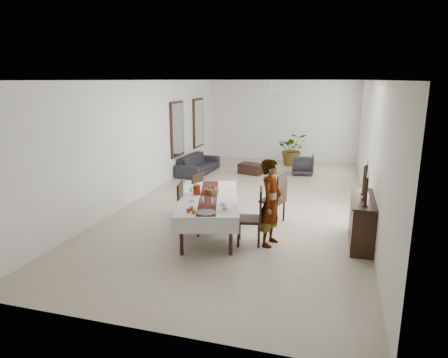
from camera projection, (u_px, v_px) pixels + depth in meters
floor at (249, 201)px, 10.84m from camera, size 6.00×12.00×0.00m
ceiling at (251, 80)px, 10.07m from camera, size 6.00×12.00×0.02m
wall_back at (282, 121)px, 16.05m from camera, size 6.00×0.02×3.20m
wall_front at (144, 216)px, 4.86m from camera, size 6.00×0.02×3.20m
wall_left at (146, 138)px, 11.26m from camera, size 0.02×12.00×3.20m
wall_right at (371, 148)px, 9.65m from camera, size 0.02×12.00×3.20m
dining_table_top at (209, 198)px, 8.50m from camera, size 1.69×2.70×0.05m
table_leg_fl at (181, 237)px, 7.44m from camera, size 0.09×0.09×0.73m
table_leg_fr at (231, 237)px, 7.43m from camera, size 0.09×0.09×0.73m
table_leg_bl at (192, 199)px, 9.75m from camera, size 0.09×0.09×0.73m
table_leg_br at (230, 199)px, 9.75m from camera, size 0.09×0.09×0.73m
tablecloth_top at (209, 197)px, 8.49m from camera, size 1.92×2.93×0.01m
tablecloth_drape_left at (180, 203)px, 8.53m from camera, size 0.74×2.60×0.31m
tablecloth_drape_right at (237, 204)px, 8.52m from camera, size 0.74×2.60×0.31m
tablecloth_drape_near at (205, 226)px, 7.22m from camera, size 1.19×0.34×0.31m
tablecloth_drape_far at (211, 187)px, 9.83m from camera, size 1.19×0.34×0.31m
table_runner at (209, 196)px, 8.49m from camera, size 1.06×2.62×0.00m
red_pitcher at (197, 190)px, 8.62m from camera, size 0.19×0.19×0.21m
pitcher_handle at (193, 190)px, 8.62m from camera, size 0.13×0.05×0.13m
wine_glass_near at (213, 202)px, 7.81m from camera, size 0.07×0.07×0.18m
wine_glass_mid at (202, 200)px, 7.91m from camera, size 0.07×0.07×0.18m
wine_glass_far at (211, 192)px, 8.52m from camera, size 0.07×0.07×0.18m
teacup_right at (223, 204)px, 7.87m from camera, size 0.09×0.09×0.06m
saucer_right at (223, 205)px, 7.88m from camera, size 0.16×0.16×0.01m
teacup_left at (192, 200)px, 8.13m from camera, size 0.09×0.09×0.06m
saucer_left at (192, 201)px, 8.13m from camera, size 0.16×0.16×0.01m
plate_near_right at (225, 210)px, 7.57m from camera, size 0.25×0.25×0.02m
bread_near_right at (225, 209)px, 7.57m from camera, size 0.09×0.09×0.09m
plate_near_left at (191, 208)px, 7.73m from camera, size 0.25×0.25×0.02m
plate_far_left at (195, 189)px, 9.05m from camera, size 0.25×0.25×0.02m
serving_tray at (206, 213)px, 7.42m from camera, size 0.38×0.38×0.02m
jam_jar_a at (194, 212)px, 7.39m from camera, size 0.07×0.07×0.08m
jam_jar_b at (188, 211)px, 7.45m from camera, size 0.07×0.07×0.08m
jam_jar_c at (191, 209)px, 7.55m from camera, size 0.07×0.07×0.08m
fruit_basket at (211, 191)px, 8.73m from camera, size 0.31×0.31×0.10m
fruit_red at (213, 187)px, 8.73m from camera, size 0.09×0.09×0.09m
fruit_green at (210, 187)px, 8.74m from camera, size 0.08×0.08×0.08m
chair_right_near_seat at (249, 219)px, 7.93m from camera, size 0.57×0.57×0.06m
chair_right_near_leg_fl at (259, 236)px, 7.78m from camera, size 0.06×0.06×0.48m
chair_right_near_leg_fr at (259, 229)px, 8.17m from camera, size 0.06×0.06×0.48m
chair_right_near_leg_bl at (238, 236)px, 7.82m from camera, size 0.06×0.06×0.48m
chair_right_near_leg_br at (240, 228)px, 8.21m from camera, size 0.06×0.06×0.48m
chair_right_near_back at (261, 204)px, 7.82m from camera, size 0.13×0.49×0.62m
chair_right_far_seat at (273, 201)px, 9.17m from camera, size 0.60×0.60×0.06m
chair_right_far_leg_fl at (276, 216)px, 8.97m from camera, size 0.06×0.06×0.48m
chair_right_far_leg_fr at (284, 211)px, 9.29m from camera, size 0.06×0.06×0.48m
chair_right_far_leg_bl at (261, 213)px, 9.17m from camera, size 0.06×0.06×0.48m
chair_right_far_leg_br at (268, 208)px, 9.50m from camera, size 0.06×0.06×0.48m
chair_right_far_back at (282, 188)px, 8.97m from camera, size 0.18×0.48×0.62m
chair_left_near_seat at (191, 211)px, 8.47m from camera, size 0.54×0.54×0.05m
chair_left_near_leg_fl at (184, 220)px, 8.74m from camera, size 0.05×0.05×0.46m
chair_left_near_leg_fr at (180, 226)px, 8.37m from camera, size 0.05×0.05×0.46m
chair_left_near_leg_bl at (201, 220)px, 8.70m from camera, size 0.05×0.05×0.46m
chair_left_near_leg_br at (198, 226)px, 8.33m from camera, size 0.05×0.05×0.46m
chair_left_near_back at (180, 197)px, 8.42m from camera, size 0.12×0.47×0.60m
chair_left_far_seat at (204, 198)px, 9.62m from camera, size 0.54×0.54×0.05m
chair_left_far_leg_fl at (203, 204)px, 9.91m from camera, size 0.05×0.05×0.42m
chair_left_far_leg_fr at (194, 208)px, 9.64m from camera, size 0.05×0.05×0.42m
chair_left_far_leg_bl at (214, 206)px, 9.72m from camera, size 0.05×0.05×0.42m
chair_left_far_leg_br at (206, 210)px, 9.44m from camera, size 0.05×0.05×0.42m
chair_left_far_back at (198, 185)px, 9.66m from camera, size 0.18×0.41×0.54m
woman at (271, 203)px, 7.81m from camera, size 0.53×0.70×1.74m
sideboard_body at (361, 222)px, 7.95m from camera, size 0.41×1.54×0.92m
sideboard_top at (363, 199)px, 7.84m from camera, size 0.45×1.60×0.03m
candlestick_near_base at (365, 206)px, 7.30m from camera, size 0.10×0.10×0.03m
candlestick_near_shaft at (366, 191)px, 7.24m from camera, size 0.05×0.05×0.51m
candlestick_near_candle at (368, 176)px, 7.16m from camera, size 0.04×0.04×0.08m
candlestick_mid_base at (364, 199)px, 7.68m from camera, size 0.10×0.10×0.03m
candlestick_mid_shaft at (365, 182)px, 7.60m from camera, size 0.05×0.05×0.67m
candlestick_mid_candle at (367, 163)px, 7.51m from camera, size 0.04×0.04×0.08m
candlestick_far_base at (363, 194)px, 8.07m from camera, size 0.10×0.10×0.03m
candlestick_far_shaft at (364, 179)px, 7.99m from camera, size 0.05×0.05×0.56m
candlestick_far_candle at (366, 164)px, 7.92m from camera, size 0.04×0.04×0.08m
sofa at (198, 164)px, 14.09m from camera, size 0.98×2.21×0.63m
armchair at (303, 165)px, 13.84m from camera, size 0.79×0.81×0.68m
coffee_table at (251, 169)px, 13.98m from camera, size 0.93×0.75×0.36m
potted_plant at (293, 149)px, 15.32m from camera, size 1.28×1.16×1.24m
mirror_frame_near at (177, 129)px, 13.30m from camera, size 0.06×1.05×1.85m
mirror_glass_near at (178, 129)px, 13.29m from camera, size 0.01×0.90×1.70m
mirror_frame_far at (198, 123)px, 15.26m from camera, size 0.06×1.05×1.85m
mirror_glass_far at (199, 123)px, 15.25m from camera, size 0.01×0.90×1.70m
fan_rod at (270, 83)px, 12.89m from camera, size 0.04×0.04×0.20m
fan_hub at (270, 89)px, 12.94m from camera, size 0.16×0.16×0.08m
fan_blade_n at (272, 89)px, 13.27m from camera, size 0.10×0.55×0.01m
fan_blade_s at (268, 90)px, 12.61m from camera, size 0.10×0.55×0.01m
fan_blade_e at (281, 90)px, 12.85m from camera, size 0.55×0.10×0.01m
fan_blade_w at (260, 89)px, 13.03m from camera, size 0.55×0.10×0.01m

